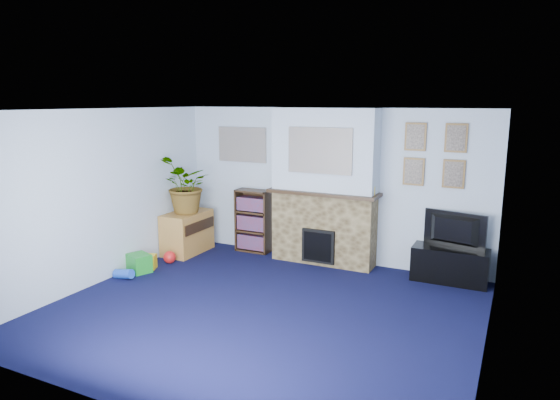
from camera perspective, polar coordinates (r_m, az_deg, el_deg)
The scene contains 26 objects.
floor at distance 6.21m, azimuth -2.04°, elevation -12.48°, with size 5.00×4.50×0.01m, color black.
ceiling at distance 5.69m, azimuth -2.21°, elevation 10.24°, with size 5.00×4.50×0.01m, color white.
wall_back at distance 7.85m, azimuth 5.61°, elevation 1.68°, with size 5.00×0.04×2.40m, color silver.
wall_front at distance 4.06m, azimuth -17.33°, elevation -7.96°, with size 5.00×0.04×2.40m, color silver.
wall_left at distance 7.32m, azimuth -19.67°, elevation 0.37°, with size 0.04×4.50×2.40m, color silver.
wall_right at distance 5.19m, azimuth 23.15°, elevation -4.20°, with size 0.04×4.50×2.40m, color silver.
chimney_breast at distance 7.67m, azimuth 5.07°, elevation 1.34°, with size 1.72×0.50×2.40m.
collage_main at distance 7.39m, azimuth 4.57°, elevation 5.64°, with size 1.00×0.03×0.68m, color gray.
collage_left at distance 8.42m, azimuth -4.34°, elevation 6.33°, with size 0.90×0.03×0.58m, color gray.
portrait_tl at distance 7.39m, azimuth 15.23°, elevation 7.00°, with size 0.30×0.03×0.40m, color brown.
portrait_tr at distance 7.31m, azimuth 19.49°, elevation 6.70°, with size 0.30×0.03×0.40m, color brown.
portrait_bl at distance 7.44m, azimuth 15.03°, elevation 3.16°, with size 0.30×0.03×0.40m, color brown.
portrait_br at distance 7.36m, azimuth 19.24°, elevation 2.83°, with size 0.30×0.03×0.40m, color brown.
tv_stand at distance 7.44m, azimuth 18.84°, elevation -7.16°, with size 1.02×0.43×0.48m, color black.
television at distance 7.32m, azimuth 19.11°, elevation -3.32°, with size 0.87×0.11×0.50m, color black.
bookshelf at distance 8.39m, azimuth -3.04°, elevation -2.53°, with size 0.58×0.28×1.05m.
sideboard at distance 8.48m, azimuth -10.56°, elevation -3.61°, with size 0.49×0.88×0.69m, color #B07C38.
potted_plant at distance 8.25m, azimuth -10.68°, elevation 1.66°, with size 0.84×0.73×0.93m, color #26661E.
mantel_clock at distance 7.62m, azimuth 4.89°, elevation 1.55°, with size 0.10×0.06×0.14m, color gold.
mantel_candle at distance 7.53m, azimuth 6.84°, elevation 1.47°, with size 0.05×0.05×0.16m, color #B2BFC6.
mantel_teddy at distance 7.80m, azimuth 1.60°, elevation 1.78°, with size 0.14×0.14×0.14m, color gray.
mantel_can at distance 7.38m, azimuth 10.57°, elevation 1.01°, with size 0.06×0.06×0.13m, color yellow.
green_crate at distance 7.75m, azimuth -15.80°, elevation -6.91°, with size 0.34×0.27×0.27m, color #198C26.
toy_ball at distance 8.04m, azimuth -12.50°, elevation -6.45°, with size 0.20×0.20×0.20m, color red.
toy_block at distance 7.85m, azimuth -14.66°, elevation -6.83°, with size 0.18×0.18×0.22m, color yellow.
toy_tube at distance 7.54m, azimuth -17.43°, elevation -8.06°, with size 0.14×0.14×0.30m, color blue.
Camera 1 is at (2.67, -5.02, 2.50)m, focal length 32.00 mm.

